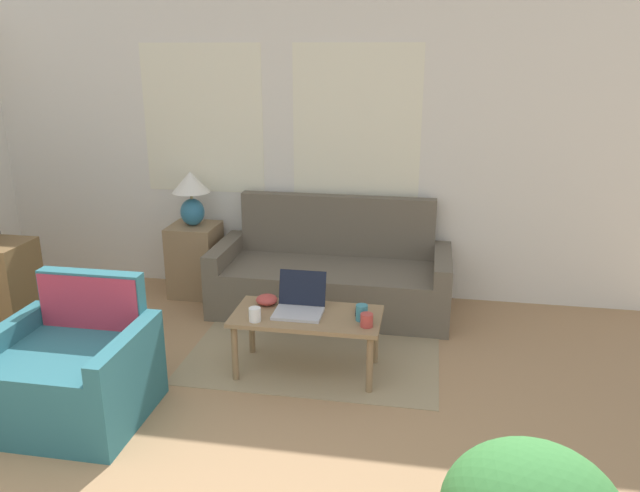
{
  "coord_description": "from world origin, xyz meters",
  "views": [
    {
      "loc": [
        1.26,
        -1.74,
        2.16
      ],
      "look_at": [
        0.47,
        2.61,
        0.75
      ],
      "focal_mm": 35.0,
      "sensor_mm": 36.0,
      "label": 1
    }
  ],
  "objects_px": {
    "cup_yellow": "(367,320)",
    "coffee_table": "(307,321)",
    "table_lamp": "(191,193)",
    "cup_white": "(362,313)",
    "armchair": "(74,373)",
    "laptop": "(300,304)",
    "cup_navy": "(255,314)",
    "couch": "(332,278)",
    "snack_bowl": "(267,300)",
    "tv_remote": "(359,311)"
  },
  "relations": [
    {
      "from": "snack_bowl",
      "to": "tv_remote",
      "type": "relative_size",
      "value": 1.0
    },
    {
      "from": "armchair",
      "to": "snack_bowl",
      "type": "height_order",
      "value": "armchair"
    },
    {
      "from": "armchair",
      "to": "cup_navy",
      "type": "xyz_separation_m",
      "value": [
        0.97,
        0.6,
        0.2
      ]
    },
    {
      "from": "table_lamp",
      "to": "laptop",
      "type": "relative_size",
      "value": 1.47
    },
    {
      "from": "coffee_table",
      "to": "snack_bowl",
      "type": "height_order",
      "value": "snack_bowl"
    },
    {
      "from": "laptop",
      "to": "cup_white",
      "type": "distance_m",
      "value": 0.44
    },
    {
      "from": "couch",
      "to": "cup_white",
      "type": "distance_m",
      "value": 1.25
    },
    {
      "from": "couch",
      "to": "coffee_table",
      "type": "xyz_separation_m",
      "value": [
        0.01,
        -1.14,
        0.11
      ]
    },
    {
      "from": "armchair",
      "to": "snack_bowl",
      "type": "relative_size",
      "value": 5.76
    },
    {
      "from": "cup_yellow",
      "to": "table_lamp",
      "type": "bearing_deg",
      "value": 141.27
    },
    {
      "from": "table_lamp",
      "to": "cup_white",
      "type": "relative_size",
      "value": 4.46
    },
    {
      "from": "table_lamp",
      "to": "cup_white",
      "type": "xyz_separation_m",
      "value": [
        1.66,
        -1.28,
        -0.46
      ]
    },
    {
      "from": "armchair",
      "to": "tv_remote",
      "type": "bearing_deg",
      "value": 27.96
    },
    {
      "from": "coffee_table",
      "to": "cup_navy",
      "type": "relative_size",
      "value": 10.85
    },
    {
      "from": "coffee_table",
      "to": "laptop",
      "type": "distance_m",
      "value": 0.13
    },
    {
      "from": "cup_white",
      "to": "table_lamp",
      "type": "bearing_deg",
      "value": 142.46
    },
    {
      "from": "armchair",
      "to": "coffee_table",
      "type": "xyz_separation_m",
      "value": [
        1.29,
        0.76,
        0.11
      ]
    },
    {
      "from": "cup_yellow",
      "to": "coffee_table",
      "type": "bearing_deg",
      "value": 164.11
    },
    {
      "from": "coffee_table",
      "to": "cup_navy",
      "type": "height_order",
      "value": "cup_navy"
    },
    {
      "from": "cup_navy",
      "to": "cup_yellow",
      "type": "xyz_separation_m",
      "value": [
        0.74,
        0.05,
        -0.0
      ]
    },
    {
      "from": "armchair",
      "to": "laptop",
      "type": "relative_size",
      "value": 2.69
    },
    {
      "from": "couch",
      "to": "snack_bowl",
      "type": "distance_m",
      "value": 1.09
    },
    {
      "from": "cup_yellow",
      "to": "cup_white",
      "type": "bearing_deg",
      "value": 115.4
    },
    {
      "from": "armchair",
      "to": "couch",
      "type": "bearing_deg",
      "value": 56.23
    },
    {
      "from": "tv_remote",
      "to": "armchair",
      "type": "bearing_deg",
      "value": -152.04
    },
    {
      "from": "couch",
      "to": "cup_white",
      "type": "relative_size",
      "value": 18.38
    },
    {
      "from": "table_lamp",
      "to": "cup_yellow",
      "type": "bearing_deg",
      "value": -38.73
    },
    {
      "from": "tv_remote",
      "to": "cup_navy",
      "type": "bearing_deg",
      "value": -157.92
    },
    {
      "from": "table_lamp",
      "to": "tv_remote",
      "type": "relative_size",
      "value": 3.15
    },
    {
      "from": "coffee_table",
      "to": "couch",
      "type": "bearing_deg",
      "value": 90.53
    },
    {
      "from": "coffee_table",
      "to": "cup_navy",
      "type": "bearing_deg",
      "value": -152.24
    },
    {
      "from": "tv_remote",
      "to": "cup_yellow",
      "type": "bearing_deg",
      "value": -70.7
    },
    {
      "from": "cup_yellow",
      "to": "laptop",
      "type": "bearing_deg",
      "value": 161.7
    },
    {
      "from": "cup_navy",
      "to": "cup_white",
      "type": "bearing_deg",
      "value": 11.18
    },
    {
      "from": "armchair",
      "to": "cup_yellow",
      "type": "height_order",
      "value": "armchair"
    },
    {
      "from": "couch",
      "to": "armchair",
      "type": "distance_m",
      "value": 2.3
    },
    {
      "from": "tv_remote",
      "to": "table_lamp",
      "type": "bearing_deg",
      "value": 144.84
    },
    {
      "from": "armchair",
      "to": "tv_remote",
      "type": "distance_m",
      "value": 1.85
    },
    {
      "from": "cup_yellow",
      "to": "cup_white",
      "type": "xyz_separation_m",
      "value": [
        -0.04,
        0.09,
        0.01
      ]
    },
    {
      "from": "laptop",
      "to": "snack_bowl",
      "type": "xyz_separation_m",
      "value": [
        -0.25,
        0.08,
        -0.02
      ]
    },
    {
      "from": "laptop",
      "to": "cup_white",
      "type": "height_order",
      "value": "laptop"
    },
    {
      "from": "coffee_table",
      "to": "tv_remote",
      "type": "height_order",
      "value": "tv_remote"
    },
    {
      "from": "armchair",
      "to": "cup_white",
      "type": "bearing_deg",
      "value": 23.82
    },
    {
      "from": "cup_navy",
      "to": "snack_bowl",
      "type": "distance_m",
      "value": 0.29
    },
    {
      "from": "coffee_table",
      "to": "cup_navy",
      "type": "distance_m",
      "value": 0.37
    },
    {
      "from": "cup_navy",
      "to": "tv_remote",
      "type": "relative_size",
      "value": 0.61
    },
    {
      "from": "armchair",
      "to": "cup_white",
      "type": "relative_size",
      "value": 8.13
    },
    {
      "from": "laptop",
      "to": "cup_navy",
      "type": "relative_size",
      "value": 3.52
    },
    {
      "from": "table_lamp",
      "to": "cup_white",
      "type": "distance_m",
      "value": 2.14
    },
    {
      "from": "tv_remote",
      "to": "couch",
      "type": "bearing_deg",
      "value": 108.72
    }
  ]
}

